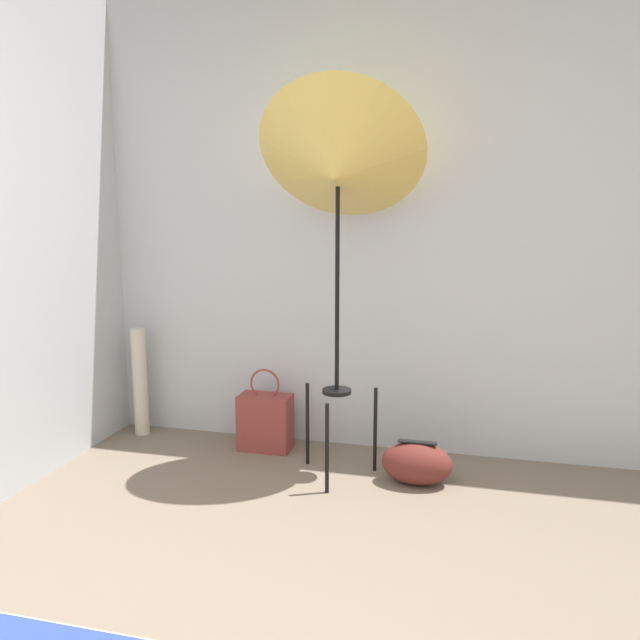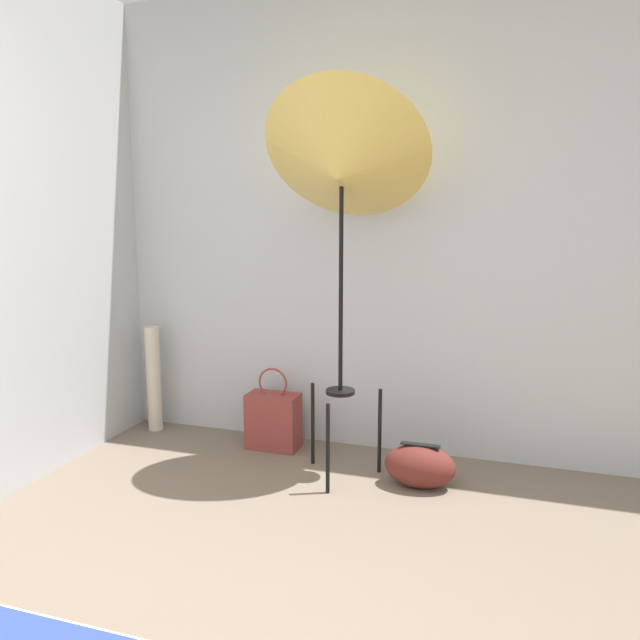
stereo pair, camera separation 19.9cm
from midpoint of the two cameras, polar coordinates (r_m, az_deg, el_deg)
The scene contains 5 objects.
wall_back at distance 3.54m, azimuth 8.60°, elevation 8.55°, with size 8.00×0.05×2.60m.
photo_umbrella at distance 3.11m, azimuth 3.88°, elevation 13.84°, with size 0.85×0.73×2.00m.
tote_bag at distance 3.70m, azimuth -2.74°, elevation -9.16°, with size 0.30×0.17×0.48m.
duffel_bag at distance 3.28m, azimuth 10.88°, elevation -13.00°, with size 0.36×0.22×0.23m.
paper_roll at distance 4.06m, azimuth -13.62°, elevation -5.25°, with size 0.09×0.09×0.67m.
Camera 2 is at (0.68, -1.00, 1.38)m, focal length 35.00 mm.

